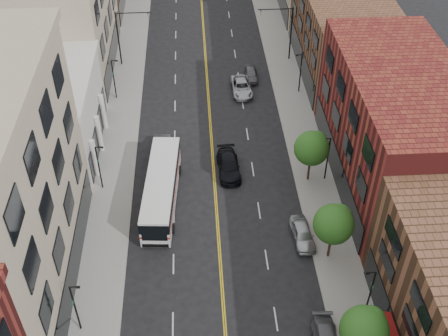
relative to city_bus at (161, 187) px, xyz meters
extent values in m
cube|color=gray|center=(-4.91, 13.21, -1.74)|extent=(4.00, 110.00, 0.15)
cube|color=gray|center=(15.09, 13.21, -1.74)|extent=(4.00, 110.00, 0.15)
cube|color=silver|center=(-11.91, 9.21, 2.19)|extent=(10.00, 14.00, 8.00)
cube|color=tan|center=(-11.91, 26.21, 7.19)|extent=(10.00, 20.00, 18.00)
cube|color=maroon|center=(22.09, 2.21, 4.19)|extent=(10.00, 22.00, 12.00)
cube|color=brown|center=(22.09, 23.21, 3.19)|extent=(10.00, 20.00, 10.00)
sphere|color=#225A19|center=(14.39, -17.79, 2.23)|extent=(3.40, 3.40, 3.40)
sphere|color=#225A19|center=(14.89, -17.39, 2.74)|extent=(2.04, 2.04, 2.04)
cylinder|color=black|center=(14.39, -7.79, -0.41)|extent=(0.22, 0.22, 2.50)
sphere|color=#225A19|center=(14.39, -7.79, 2.23)|extent=(3.40, 3.40, 3.40)
sphere|color=#225A19|center=(14.89, -7.39, 2.74)|extent=(2.04, 2.04, 2.04)
cylinder|color=black|center=(14.39, 2.21, -0.41)|extent=(0.22, 0.22, 2.50)
sphere|color=#225A19|center=(14.39, 2.21, 2.23)|extent=(3.40, 3.40, 3.40)
sphere|color=#225A19|center=(14.89, 2.61, 2.74)|extent=(2.04, 2.04, 2.04)
cylinder|color=black|center=(-5.91, -13.79, 0.84)|extent=(0.14, 0.14, 5.00)
cylinder|color=black|center=(-5.56, -13.79, 3.34)|extent=(0.70, 0.10, 0.10)
cube|color=black|center=(-5.31, -13.79, 3.29)|extent=(0.28, 0.14, 0.14)
cube|color=#19592D|center=(-5.91, -13.79, 1.74)|extent=(0.04, 0.55, 0.35)
cylinder|color=black|center=(-5.91, 2.21, 0.84)|extent=(0.14, 0.14, 5.00)
cylinder|color=black|center=(-5.56, 2.21, 3.34)|extent=(0.70, 0.10, 0.10)
cube|color=black|center=(-5.31, 2.21, 3.29)|extent=(0.28, 0.14, 0.14)
cube|color=#19592D|center=(-5.91, 2.21, 1.74)|extent=(0.04, 0.55, 0.35)
cylinder|color=black|center=(-5.91, 18.21, 0.84)|extent=(0.14, 0.14, 5.00)
cylinder|color=black|center=(-5.56, 18.21, 3.34)|extent=(0.70, 0.10, 0.10)
cube|color=black|center=(-5.31, 18.21, 3.29)|extent=(0.28, 0.14, 0.14)
cube|color=#19592D|center=(-5.91, 18.21, 1.74)|extent=(0.04, 0.55, 0.35)
cylinder|color=black|center=(16.09, -13.79, 0.84)|extent=(0.14, 0.14, 5.00)
cylinder|color=black|center=(15.74, -13.79, 3.34)|extent=(0.70, 0.10, 0.10)
cube|color=black|center=(15.49, -13.79, 3.29)|extent=(0.28, 0.14, 0.14)
cube|color=#19592D|center=(16.09, -13.79, 1.74)|extent=(0.04, 0.55, 0.35)
cylinder|color=black|center=(16.09, 2.21, 0.84)|extent=(0.14, 0.14, 5.00)
cylinder|color=black|center=(15.74, 2.21, 3.34)|extent=(0.70, 0.10, 0.10)
cube|color=black|center=(15.49, 2.21, 3.29)|extent=(0.28, 0.14, 0.14)
cube|color=#19592D|center=(16.09, 2.21, 1.74)|extent=(0.04, 0.55, 0.35)
cylinder|color=black|center=(16.09, 18.21, 0.84)|extent=(0.14, 0.14, 5.00)
cylinder|color=black|center=(15.74, 18.21, 3.34)|extent=(0.70, 0.10, 0.10)
cube|color=black|center=(15.49, 18.21, 3.29)|extent=(0.28, 0.14, 0.14)
cube|color=#19592D|center=(16.09, 18.21, 1.74)|extent=(0.04, 0.55, 0.35)
cylinder|color=black|center=(-5.91, 26.21, 1.94)|extent=(0.18, 0.18, 7.20)
cylinder|color=black|center=(-3.71, 26.21, 5.34)|extent=(4.40, 0.12, 0.12)
imported|color=black|center=(-1.91, 26.21, 4.94)|extent=(0.15, 0.18, 0.90)
cylinder|color=black|center=(16.09, 26.21, 1.94)|extent=(0.18, 0.18, 7.20)
cylinder|color=black|center=(13.89, 26.21, 5.34)|extent=(4.40, 0.12, 0.12)
imported|color=black|center=(12.09, 26.21, 4.94)|extent=(0.15, 0.18, 0.90)
cube|color=silver|center=(0.00, 0.01, -0.15)|extent=(3.52, 12.22, 2.91)
cube|color=black|center=(0.00, 0.01, 0.55)|extent=(3.56, 12.26, 1.06)
cube|color=red|center=(0.00, 0.01, -0.45)|extent=(3.56, 12.26, 0.22)
cube|color=black|center=(-0.46, -6.02, 0.10)|extent=(2.21, 0.23, 1.61)
cylinder|color=black|center=(-1.63, -3.90, -1.33)|extent=(0.35, 0.98, 0.96)
cylinder|color=black|center=(1.02, -4.10, -1.33)|extent=(0.35, 0.98, 0.96)
cylinder|color=black|center=(-1.02, 4.12, -1.33)|extent=(0.35, 0.98, 0.96)
cylinder|color=black|center=(1.63, 3.92, -1.33)|extent=(0.35, 0.98, 0.96)
imported|color=#B5B8BE|center=(12.49, -5.69, -1.08)|extent=(2.05, 4.42, 1.47)
imported|color=#4E4E53|center=(-0.26, 7.20, -1.01)|extent=(1.85, 4.93, 1.61)
imported|color=black|center=(6.59, 3.98, -1.04)|extent=(2.43, 5.41, 1.54)
imported|color=#A7A9AF|center=(9.15, 18.71, -1.09)|extent=(2.62, 5.29, 1.44)
imported|color=#56555B|center=(10.59, 21.70, -1.14)|extent=(1.69, 3.98, 1.34)
camera|label=1|loc=(3.51, -39.11, 35.42)|focal=45.00mm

